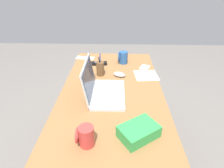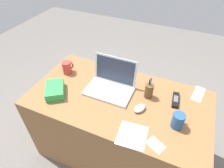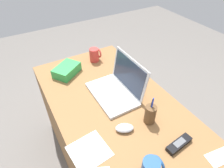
# 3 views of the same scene
# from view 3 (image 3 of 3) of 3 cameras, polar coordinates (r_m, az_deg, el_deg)

# --- Properties ---
(ground_plane) EXTENTS (6.00, 6.00, 0.00)m
(ground_plane) POSITION_cam_3_polar(r_m,az_deg,el_deg) (1.74, 0.80, -22.60)
(ground_plane) COLOR slate
(desk) EXTENTS (1.32, 0.70, 0.70)m
(desk) POSITION_cam_3_polar(r_m,az_deg,el_deg) (1.43, 0.93, -16.12)
(desk) COLOR olive
(desk) RESTS_ON ground
(laptop) EXTENTS (0.35, 0.25, 0.23)m
(laptop) POSITION_cam_3_polar(r_m,az_deg,el_deg) (1.20, 1.57, -1.02)
(laptop) COLOR silver
(laptop) RESTS_ON desk
(computer_mouse) EXTENTS (0.10, 0.11, 0.03)m
(computer_mouse) POSITION_cam_3_polar(r_m,az_deg,el_deg) (1.03, 3.78, -13.06)
(computer_mouse) COLOR silver
(computer_mouse) RESTS_ON desk
(coffee_mug_white) EXTENTS (0.08, 0.09, 0.11)m
(coffee_mug_white) POSITION_cam_3_polar(r_m,az_deg,el_deg) (0.89, 11.67, -23.59)
(coffee_mug_white) COLOR #26518C
(coffee_mug_white) RESTS_ON desk
(coffee_mug_tall) EXTENTS (0.08, 0.08, 0.11)m
(coffee_mug_tall) POSITION_cam_3_polar(r_m,az_deg,el_deg) (1.52, -5.24, 8.75)
(coffee_mug_tall) COLOR #C63833
(coffee_mug_tall) RESTS_ON desk
(cordless_phone) EXTENTS (0.06, 0.15, 0.03)m
(cordless_phone) POSITION_cam_3_polar(r_m,az_deg,el_deg) (1.03, 19.48, -16.59)
(cordless_phone) COLOR black
(cordless_phone) RESTS_ON desk
(pen_holder) EXTENTS (0.06, 0.06, 0.18)m
(pen_holder) POSITION_cam_3_polar(r_m,az_deg,el_deg) (1.05, 11.39, -8.88)
(pen_holder) COLOR brown
(pen_holder) RESTS_ON desk
(snack_bag) EXTENTS (0.21, 0.23, 0.06)m
(snack_bag) POSITION_cam_3_polar(r_m,az_deg,el_deg) (1.42, -13.43, 4.09)
(snack_bag) COLOR green
(snack_bag) RESTS_ON desk
(paper_note_near_laptop) EXTENTS (0.10, 0.18, 0.00)m
(paper_note_near_laptop) POSITION_cam_3_polar(r_m,az_deg,el_deg) (1.09, 30.45, -18.04)
(paper_note_near_laptop) COLOR white
(paper_note_near_laptop) RESTS_ON desk
(paper_note_left) EXTENTS (0.19, 0.19, 0.00)m
(paper_note_left) POSITION_cam_3_polar(r_m,az_deg,el_deg) (0.98, -6.87, -19.35)
(paper_note_left) COLOR white
(paper_note_left) RESTS_ON desk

